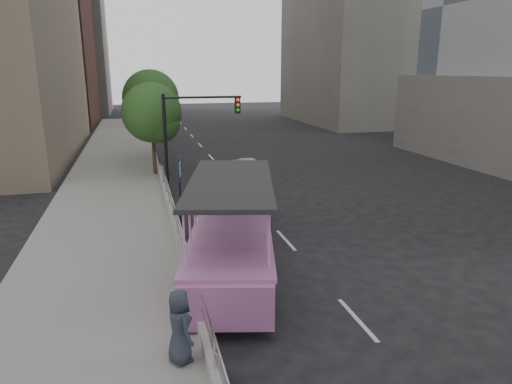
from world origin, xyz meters
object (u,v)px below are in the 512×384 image
at_px(car, 250,169).
at_px(duck_boat, 233,229).
at_px(traffic_signal, 188,126).
at_px(street_tree_near, 154,115).
at_px(street_tree_far, 152,100).
at_px(pedestrian_far, 179,327).
at_px(parking_sign, 180,185).

bearing_deg(car, duck_boat, -110.17).
bearing_deg(traffic_signal, car, 22.88).
xyz_separation_m(traffic_signal, street_tree_near, (-1.60, 3.43, 0.32)).
relative_size(traffic_signal, street_tree_far, 0.81).
xyz_separation_m(car, street_tree_near, (-5.37, 1.84, 3.17)).
distance_m(car, street_tree_near, 6.50).
distance_m(pedestrian_far, parking_sign, 9.38).
distance_m(traffic_signal, street_tree_near, 3.80).
bearing_deg(street_tree_near, pedestrian_far, -91.26).
height_order(car, pedestrian_far, pedestrian_far).
bearing_deg(street_tree_far, street_tree_near, -91.91).
bearing_deg(duck_boat, street_tree_near, 98.18).
distance_m(parking_sign, street_tree_far, 15.84).
relative_size(duck_boat, car, 2.60).
bearing_deg(duck_boat, car, 73.36).
distance_m(duck_boat, parking_sign, 4.04).
distance_m(duck_boat, pedestrian_far, 6.05).
bearing_deg(car, pedestrian_far, -112.21).
bearing_deg(pedestrian_far, traffic_signal, -27.05).
bearing_deg(street_tree_far, traffic_signal, -81.57).
bearing_deg(street_tree_near, duck_boat, -81.82).
distance_m(duck_boat, car, 12.06).
xyz_separation_m(traffic_signal, street_tree_far, (-1.40, 9.43, 0.81)).
distance_m(duck_boat, street_tree_far, 19.70).
height_order(duck_boat, traffic_signal, traffic_signal).
distance_m(car, street_tree_far, 10.08).
xyz_separation_m(car, traffic_signal, (-3.77, -1.59, 2.85)).
relative_size(pedestrian_far, street_tree_far, 0.26).
bearing_deg(traffic_signal, duck_boat, -88.13).
height_order(parking_sign, traffic_signal, traffic_signal).
height_order(car, traffic_signal, traffic_signal).
distance_m(duck_boat, street_tree_near, 13.77).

